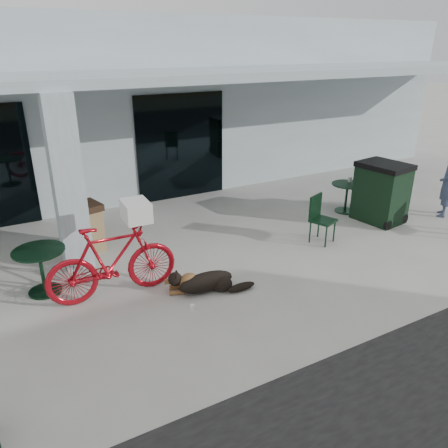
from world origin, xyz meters
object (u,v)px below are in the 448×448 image
bicycle (112,261)px  cafe_chair_far_a (323,220)px  cafe_table_far (346,198)px  trash_receptacle (86,228)px  cafe_table_near (42,271)px  person (448,184)px  dog (206,281)px  wheeled_bin (381,192)px

bicycle → cafe_chair_far_a: 4.35m
bicycle → cafe_table_far: size_ratio=2.76×
trash_receptacle → bicycle: bearing=-90.0°
cafe_table_near → trash_receptacle: (1.00, 1.25, 0.10)m
person → trash_receptacle: (-7.91, 2.12, -0.29)m
cafe_chair_far_a → cafe_table_far: bearing=11.6°
cafe_table_near → bicycle: bearing=-33.9°
cafe_table_near → cafe_table_far: 7.06m
cafe_chair_far_a → dog: bearing=169.3°
bicycle → wheeled_bin: (6.31, 0.33, 0.06)m
dog → person: (6.53, 0.39, 0.59)m
cafe_table_near → wheeled_bin: 7.33m
person → wheeled_bin: bearing=-56.5°
cafe_table_near → wheeled_bin: (7.31, -0.35, 0.30)m
cafe_table_far → cafe_chair_far_a: size_ratio=0.76×
bicycle → cafe_table_near: (-1.00, 0.67, -0.24)m
cafe_table_far → wheeled_bin: (0.27, -0.80, 0.33)m
bicycle → trash_receptacle: 1.93m
bicycle → person: bearing=-89.2°
cafe_chair_far_a → person: person is taller
dog → bicycle: bearing=179.0°
cafe_table_far → cafe_chair_far_a: (-1.70, -1.12, 0.14)m
wheeled_bin → cafe_chair_far_a: bearing=-178.9°
cafe_table_far → trash_receptacle: 6.10m
cafe_table_near → wheeled_bin: bearing=-2.7°
cafe_chair_far_a → person: (3.56, -0.20, 0.28)m
cafe_chair_far_a → trash_receptacle: size_ratio=1.01×
person → cafe_chair_far_a: bearing=-41.6°
cafe_table_near → cafe_table_far: size_ratio=1.09×
cafe_chair_far_a → trash_receptacle: bearing=134.3°
dog → cafe_table_far: size_ratio=1.48×
cafe_table_near → person: bearing=-5.6°
cafe_chair_far_a → wheeled_bin: bearing=-12.6°
bicycle → trash_receptacle: (0.00, 1.93, -0.14)m
cafe_table_far → person: bearing=-35.4°
bicycle → cafe_table_far: (6.05, 1.13, -0.27)m
dog → wheeled_bin: 5.05m
cafe_table_far → cafe_chair_far_a: cafe_chair_far_a is taller
dog → wheeled_bin: bearing=32.4°
bicycle → dog: size_ratio=1.87×
dog → cafe_table_near: (-2.38, 1.25, 0.20)m
cafe_table_near → cafe_table_far: cafe_table_near is taller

